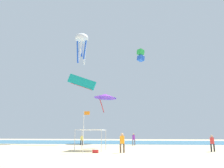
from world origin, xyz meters
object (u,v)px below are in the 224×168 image
person_leftmost (122,141)px  banner_flag (84,128)px  person_rightmost (134,138)px  kite_box_green (141,55)px  kite_delta_purple (105,96)px  person_near_tent (212,142)px  canopy_tent (91,131)px  cooler_box (96,151)px  kite_parafoil_teal (82,82)px  person_central (82,139)px  kite_octopus_white (82,40)px

person_leftmost → banner_flag: bearing=-179.1°
person_rightmost → kite_box_green: (1.48, -3.29, 12.82)m
person_rightmost → kite_delta_purple: kite_delta_purple is taller
kite_box_green → person_near_tent: bearing=175.1°
person_rightmost → kite_delta_purple: 11.77m
kite_delta_purple → banner_flag: bearing=-30.6°
kite_delta_purple → person_rightmost: bearing=7.0°
person_rightmost → kite_delta_purple: size_ratio=0.30×
canopy_tent → person_leftmost: size_ratio=1.58×
cooler_box → kite_box_green: (4.73, 11.40, 13.75)m
canopy_tent → person_near_tent: 13.11m
person_rightmost → banner_flag: size_ratio=0.47×
person_near_tent → kite_parafoil_teal: bearing=133.9°
canopy_tent → kite_box_green: (5.89, 8.32, 11.75)m
person_near_tent → banner_flag: size_ratio=0.43×
kite_parafoil_teal → banner_flag: bearing=-72.5°
banner_flag → kite_parafoil_teal: 21.20m
person_central → kite_box_green: bearing=-31.3°
person_near_tent → cooler_box: (-11.90, -3.14, -0.83)m
canopy_tent → kite_box_green: bearing=54.7°
person_near_tent → kite_delta_purple: (-14.30, 18.01, 8.15)m
person_central → banner_flag: 15.61m
person_leftmost → cooler_box: size_ratio=3.36×
cooler_box → kite_delta_purple: size_ratio=0.09×
person_central → person_leftmost: bearing=-75.9°
kite_delta_purple → kite_parafoil_teal: bearing=-83.5°
person_near_tent → person_rightmost: bearing=119.2°
person_rightmost → canopy_tent: bearing=51.6°
person_near_tent → kite_parafoil_teal: kite_parafoil_teal is taller
person_leftmost → person_central: bearing=100.9°
banner_flag → kite_octopus_white: 33.07m
kite_delta_purple → person_central: bearing=-56.1°
cooler_box → kite_parafoil_teal: (-6.40, 17.70, 11.15)m
banner_flag → kite_octopus_white: size_ratio=0.56×
person_leftmost → kite_octopus_white: (-11.05, 23.66, 21.67)m
person_leftmost → person_central: size_ratio=1.15×
person_leftmost → banner_flag: (-3.58, -1.27, 1.26)m
canopy_tent → person_near_tent: bearing=0.3°
person_near_tent → person_leftmost: person_leftmost is taller
person_near_tent → banner_flag: (-12.91, -3.88, 1.38)m
kite_parafoil_teal → kite_delta_purple: size_ratio=0.89×
person_central → person_rightmost: (8.43, 0.46, 0.13)m
person_central → person_rightmost: size_ratio=0.88×
person_leftmost → cooler_box: (-2.58, -0.52, -0.95)m
canopy_tent → person_leftmost: canopy_tent is taller
person_near_tent → kite_delta_purple: bearing=120.9°
canopy_tent → kite_delta_purple: 19.41m
cooler_box → kite_delta_purple: 23.10m
banner_flag → kite_box_green: 17.71m
kite_octopus_white → person_central: bearing=6.4°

